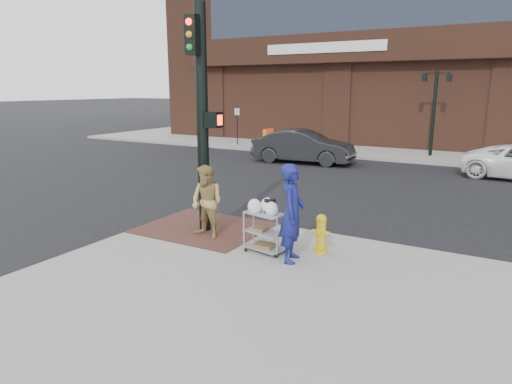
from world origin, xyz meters
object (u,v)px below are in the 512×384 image
Objects in this scene: pedestrian_tan at (207,202)px; sedan_dark at (303,146)px; lamp_post at (434,104)px; utility_cart at (265,228)px; woman_blue at (292,213)px; traffic_signal_pole at (202,113)px; fire_hydrant at (321,233)px.

pedestrian_tan is 11.63m from sedan_dark.
pedestrian_tan is at bearing -97.77° from lamp_post.
utility_cart is at bearing -0.07° from pedestrian_tan.
woman_blue reaches higher than utility_cart.
traffic_signal_pole is at bearing -99.24° from lamp_post.
traffic_signal_pole is at bearing 139.06° from pedestrian_tan.
pedestrian_tan is (-2.13, -15.62, -1.66)m from lamp_post.
utility_cart is (-0.58, -15.82, -1.97)m from lamp_post.
utility_cart is at bearing -17.24° from traffic_signal_pole.
fire_hydrant is (2.89, -0.06, -2.27)m from traffic_signal_pole.
traffic_signal_pole is 2.66× the size of woman_blue.
sedan_dark is 5.75× the size of fire_hydrant.
lamp_post reaches higher than sedan_dark.
woman_blue is at bearing -12.81° from utility_cart.
sedan_dark is 12.27m from utility_cart.
sedan_dark is at bearing 110.87° from pedestrian_tan.
pedestrian_tan is (-2.21, 0.35, -0.14)m from woman_blue.
woman_blue is 2.25m from pedestrian_tan.
utility_cart is at bearing -165.10° from sedan_dark.
lamp_post is at bearing 89.55° from pedestrian_tan.
traffic_signal_pole is at bearing 59.64° from woman_blue.
fire_hydrant is at bearing 14.56° from pedestrian_tan.
traffic_signal_pole reaches higher than fire_hydrant.
lamp_post is 6.76m from sedan_dark.
traffic_signal_pole is 2.95m from utility_cart.
utility_cart is (4.27, -11.50, -0.11)m from sedan_dark.
lamp_post is 15.95m from utility_cart.
pedestrian_tan is at bearing 66.72° from woman_blue.
sedan_dark is at bearing 102.29° from traffic_signal_pole.
woman_blue is at bearing -115.92° from fire_hydrant.
lamp_post is at bearing -53.86° from sedan_dark.
lamp_post is 3.62× the size of utility_cart.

